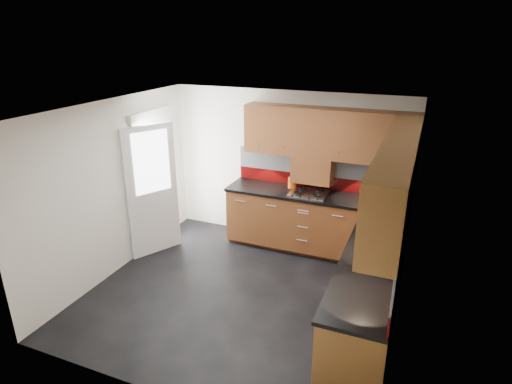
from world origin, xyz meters
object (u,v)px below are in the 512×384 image
at_px(gas_hob, 309,193).
at_px(toaster, 402,197).
at_px(utensil_pot, 292,181).
at_px(food_processor, 386,225).

relative_size(gas_hob, toaster, 1.91).
relative_size(utensil_pot, toaster, 1.60).
height_order(gas_hob, food_processor, food_processor).
relative_size(gas_hob, food_processor, 1.78).
bearing_deg(gas_hob, utensil_pot, 151.68).
xyz_separation_m(utensil_pot, food_processor, (1.52, -1.17, 0.04)).
height_order(toaster, food_processor, food_processor).
distance_m(gas_hob, utensil_pot, 0.37).
bearing_deg(toaster, food_processor, -94.76).
bearing_deg(utensil_pot, food_processor, -37.50).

